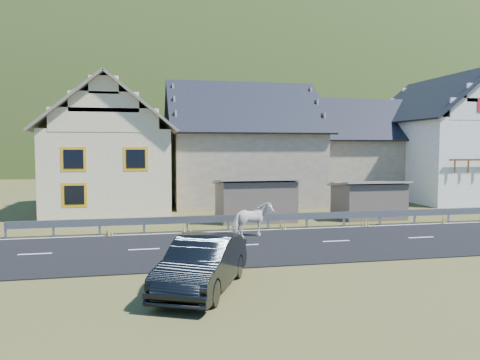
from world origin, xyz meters
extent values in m
plane|color=#3B431A|center=(0.00, 0.00, 0.00)|extent=(160.00, 160.00, 0.00)
cube|color=black|center=(0.00, 0.00, 0.02)|extent=(60.00, 7.00, 0.04)
cube|color=silver|center=(0.00, 0.00, 0.04)|extent=(60.00, 6.60, 0.01)
cube|color=#93969B|center=(0.00, 3.68, 0.58)|extent=(28.00, 0.08, 0.34)
cube|color=#93969B|center=(-14.00, 3.70, 0.35)|extent=(0.10, 0.06, 0.70)
cube|color=#93969B|center=(-12.00, 3.70, 0.35)|extent=(0.10, 0.06, 0.70)
cube|color=#93969B|center=(-10.00, 3.70, 0.35)|extent=(0.10, 0.06, 0.70)
cube|color=#93969B|center=(-8.00, 3.70, 0.35)|extent=(0.10, 0.06, 0.70)
cube|color=#93969B|center=(-6.00, 3.70, 0.35)|extent=(0.10, 0.06, 0.70)
cube|color=#93969B|center=(-4.00, 3.70, 0.35)|extent=(0.10, 0.06, 0.70)
cube|color=#93969B|center=(-2.00, 3.70, 0.35)|extent=(0.10, 0.06, 0.70)
cube|color=#93969B|center=(0.00, 3.70, 0.35)|extent=(0.10, 0.06, 0.70)
cube|color=#93969B|center=(2.00, 3.70, 0.35)|extent=(0.10, 0.06, 0.70)
cube|color=#93969B|center=(4.00, 3.70, 0.35)|extent=(0.10, 0.06, 0.70)
cube|color=#93969B|center=(6.00, 3.70, 0.35)|extent=(0.10, 0.06, 0.70)
cube|color=#93969B|center=(8.00, 3.70, 0.35)|extent=(0.10, 0.06, 0.70)
cube|color=#6E5D52|center=(-2.00, 6.50, 1.10)|extent=(4.30, 3.30, 2.40)
cube|color=#6E5D52|center=(4.50, 6.00, 1.00)|extent=(3.80, 2.90, 2.20)
cube|color=beige|center=(-10.00, 12.00, 2.50)|extent=(7.00, 9.00, 5.00)
cube|color=orange|center=(-11.60, 7.50, 3.40)|extent=(1.30, 0.12, 1.30)
cube|color=orange|center=(-8.40, 7.50, 3.40)|extent=(1.30, 0.12, 1.30)
cube|color=orange|center=(-11.60, 7.50, 1.50)|extent=(1.30, 0.12, 1.30)
cube|color=#A1947F|center=(-12.00, 13.50, 6.56)|extent=(0.70, 0.70, 2.40)
cube|color=#A1947F|center=(-1.00, 15.00, 2.50)|extent=(10.00, 9.00, 5.00)
cube|color=#A1947F|center=(9.00, 17.00, 2.30)|extent=(9.00, 8.00, 4.60)
cube|color=white|center=(15.00, 14.00, 3.00)|extent=(8.00, 10.00, 6.00)
ellipsoid|color=#1F3715|center=(5.00, 180.00, -20.00)|extent=(440.00, 280.00, 260.00)
imported|color=white|center=(-3.28, 1.62, 0.81)|extent=(1.42, 2.00, 1.54)
imported|color=black|center=(-6.38, -5.50, 0.75)|extent=(3.32, 4.81, 1.50)
camera|label=1|loc=(-7.94, -18.40, 4.02)|focal=35.00mm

